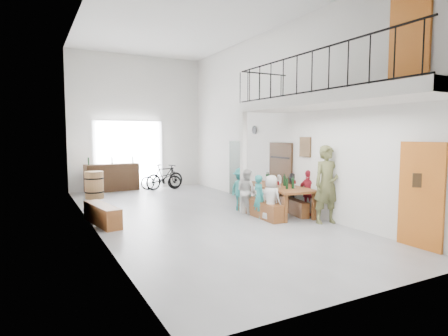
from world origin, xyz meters
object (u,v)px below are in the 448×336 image
oak_barrel (94,185)px  tasting_table (279,189)px  bench_inner (259,208)px  side_bench (102,215)px  serving_counter (112,177)px  host_standing (327,185)px  bicycle_near (161,179)px

oak_barrel → tasting_table: bearing=-49.8°
tasting_table → oak_barrel: 6.61m
tasting_table → bench_inner: (-0.72, -0.07, -0.48)m
side_bench → serving_counter: (1.35, 5.59, 0.30)m
side_bench → host_standing: 5.70m
host_standing → side_bench: bearing=164.9°
side_bench → serving_counter: size_ratio=0.85×
bench_inner → side_bench: bearing=167.4°
bicycle_near → host_standing: bearing=-153.7°
bench_inner → side_bench: side_bench is taller
bench_inner → side_bench: (-3.98, 1.05, 0.02)m
bench_inner → oak_barrel: bearing=127.0°
tasting_table → oak_barrel: oak_barrel is taller
oak_barrel → host_standing: size_ratio=0.48×
host_standing → bicycle_near: size_ratio=1.20×
tasting_table → host_standing: bearing=-70.7°
tasting_table → oak_barrel: size_ratio=2.74×
bench_inner → oak_barrel: 6.23m
bench_inner → host_standing: size_ratio=1.00×
oak_barrel → host_standing: host_standing is taller
oak_barrel → bicycle_near: 2.97m
side_bench → serving_counter: 5.76m
side_bench → serving_counter: serving_counter is taller
oak_barrel → bench_inner: bearing=-55.3°
oak_barrel → serving_counter: size_ratio=0.46×
bicycle_near → oak_barrel: bearing=123.2°
oak_barrel → bicycle_near: (2.78, 1.04, -0.05)m
tasting_table → side_bench: bearing=174.5°
bicycle_near → serving_counter: bearing=88.2°
tasting_table → bicycle_near: 6.27m
side_bench → serving_counter: bearing=76.5°
side_bench → bicycle_near: (3.21, 5.11, 0.19)m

